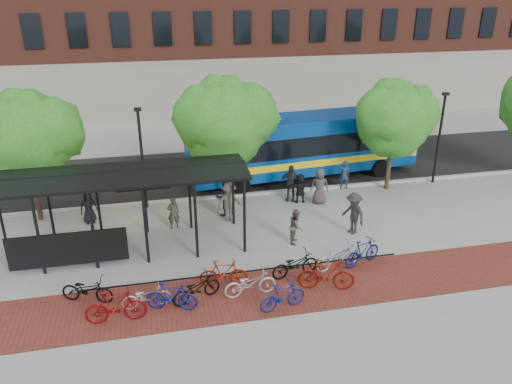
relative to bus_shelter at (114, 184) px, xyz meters
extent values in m
plane|color=#9E9E99|center=(8.13, 0.48, -3.00)|extent=(160.00, 160.00, 0.00)
cube|color=black|center=(8.13, 8.48, -2.99)|extent=(160.00, 8.00, 0.01)
cube|color=#B7B7B2|center=(8.13, 4.48, -2.94)|extent=(160.00, 0.25, 0.12)
cube|color=maroon|center=(6.13, -4.52, -3.00)|extent=(24.00, 3.00, 0.01)
cube|color=black|center=(4.83, -3.62, -3.00)|extent=(12.00, 0.05, 0.95)
cylinder|color=black|center=(-2.87, -1.37, -1.35)|extent=(0.12, 0.12, 3.30)
cylinder|color=black|center=(-2.87, 1.33, -1.35)|extent=(0.12, 0.12, 3.30)
cylinder|color=black|center=(-0.87, -1.37, -1.35)|extent=(0.12, 0.12, 3.30)
cylinder|color=black|center=(-0.87, 1.33, -1.35)|extent=(0.12, 0.12, 3.30)
cylinder|color=black|center=(1.13, -1.37, -1.35)|extent=(0.12, 0.12, 3.30)
cylinder|color=black|center=(1.13, 1.33, -1.35)|extent=(0.12, 0.12, 3.30)
cylinder|color=black|center=(3.13, -1.37, -1.35)|extent=(0.12, 0.12, 3.30)
cylinder|color=black|center=(3.13, 1.33, -1.35)|extent=(0.12, 0.12, 3.30)
cylinder|color=black|center=(5.13, -1.37, -1.35)|extent=(0.12, 0.12, 3.30)
cylinder|color=black|center=(5.13, 1.33, -1.35)|extent=(0.12, 0.12, 3.30)
cube|color=black|center=(-1.87, -1.42, -2.00)|extent=(4.50, 0.08, 1.40)
cube|color=black|center=(0.13, -0.72, 0.45)|extent=(10.60, 1.65, 0.29)
cube|color=black|center=(0.13, 0.68, 0.45)|extent=(10.60, 1.65, 0.29)
cube|color=black|center=(0.13, 1.38, 0.05)|extent=(9.00, 0.10, 0.40)
cube|color=black|center=(1.13, 1.43, -0.60)|extent=(2.40, 0.12, 0.70)
cube|color=#FF7200|center=(1.13, 1.51, -0.60)|extent=(2.20, 0.02, 0.55)
cylinder|color=#382619|center=(-3.87, 3.78, -1.81)|extent=(0.24, 0.24, 2.38)
sphere|color=#2C6E1D|center=(-3.87, 3.78, 0.98)|extent=(4.00, 4.00, 4.00)
sphere|color=#2C6E1D|center=(-2.87, 3.98, 1.28)|extent=(3.20, 3.20, 3.20)
sphere|color=#2C6E1D|center=(-4.67, 3.48, 1.38)|extent=(3.00, 3.00, 3.00)
sphere|color=#2C6E1D|center=(-3.77, 4.18, 1.78)|extent=(2.80, 2.80, 2.80)
cylinder|color=#382619|center=(5.13, 3.78, -1.74)|extent=(0.24, 0.24, 2.52)
sphere|color=#2C6E1D|center=(5.13, 3.78, 1.20)|extent=(4.20, 4.20, 4.20)
sphere|color=#2C6E1D|center=(6.18, 3.98, 1.50)|extent=(3.36, 3.36, 3.36)
sphere|color=#2C6E1D|center=(4.29, 3.48, 1.60)|extent=(3.15, 3.15, 3.15)
sphere|color=#2C6E1D|center=(5.23, 4.18, 2.00)|extent=(2.94, 2.94, 2.94)
cylinder|color=#382619|center=(14.13, 3.78, -1.86)|extent=(0.24, 0.24, 2.27)
sphere|color=#2C6E1D|center=(14.13, 3.78, 0.80)|extent=(3.80, 3.80, 3.80)
sphere|color=#2C6E1D|center=(15.08, 3.98, 1.10)|extent=(3.04, 3.04, 3.04)
sphere|color=#2C6E1D|center=(13.37, 3.48, 1.20)|extent=(2.85, 2.85, 2.85)
sphere|color=#2C6E1D|center=(14.23, 4.18, 1.60)|extent=(2.66, 2.66, 2.66)
cylinder|color=black|center=(1.13, 4.08, -0.50)|extent=(0.14, 0.14, 5.00)
cube|color=black|center=(1.13, 4.08, 2.05)|extent=(0.35, 0.20, 0.15)
cylinder|color=black|center=(17.13, 4.08, -0.50)|extent=(0.14, 0.14, 5.00)
cube|color=black|center=(17.13, 4.08, 2.05)|extent=(0.35, 0.20, 0.15)
cube|color=#084095|center=(10.16, 6.53, -0.98)|extent=(13.53, 4.22, 3.05)
cube|color=black|center=(10.16, 6.53, -0.73)|extent=(13.27, 4.23, 1.11)
cube|color=yellow|center=(10.16, 6.53, -1.72)|extent=(13.40, 4.25, 0.39)
cube|color=#084095|center=(10.16, 6.53, 0.49)|extent=(13.24, 3.90, 0.20)
cylinder|color=black|center=(6.07, 4.66, -2.47)|extent=(1.09, 0.42, 1.06)
cylinder|color=black|center=(5.78, 7.53, -2.47)|extent=(1.09, 0.42, 1.06)
cylinder|color=black|center=(14.55, 5.52, -2.47)|extent=(1.09, 0.42, 1.06)
cylinder|color=black|center=(14.25, 8.39, -2.47)|extent=(1.09, 0.42, 1.06)
imported|color=black|center=(-1.03, -3.66, -2.50)|extent=(2.02, 1.27, 1.00)
imported|color=maroon|center=(0.01, -5.07, -2.38)|extent=(2.06, 0.62, 1.23)
imported|color=#B8B8BB|center=(1.01, -4.45, -2.55)|extent=(1.76, 0.73, 0.90)
imported|color=navy|center=(1.88, -4.79, -2.45)|extent=(1.90, 1.04, 1.10)
imported|color=black|center=(2.77, -4.42, -2.50)|extent=(1.99, 1.32, 0.99)
imported|color=#9A1E0E|center=(3.87, -3.70, -2.45)|extent=(1.87, 0.77, 1.09)
imported|color=#BABABD|center=(4.72, -4.52, -2.49)|extent=(1.98, 0.82, 1.02)
imported|color=navy|center=(5.65, -5.57, -2.48)|extent=(1.81, 0.85, 1.05)
imported|color=black|center=(6.67, -3.62, -2.49)|extent=(2.04, 1.04, 1.02)
imported|color=maroon|center=(7.54, -4.74, -2.37)|extent=(2.18, 1.15, 1.26)
imported|color=#B1B1B3|center=(8.50, -3.43, -2.46)|extent=(2.17, 1.21, 1.08)
imported|color=navy|center=(9.58, -3.37, -2.44)|extent=(1.91, 1.18, 1.11)
imported|color=black|center=(-1.50, 2.92, -2.18)|extent=(0.90, 0.71, 1.63)
imported|color=#3E3831|center=(2.35, 1.47, -2.22)|extent=(0.61, 0.44, 1.55)
imported|color=#1D2645|center=(4.88, 2.38, -2.01)|extent=(1.17, 1.06, 1.97)
imported|color=brown|center=(4.98, 1.69, -2.02)|extent=(1.42, 1.07, 1.95)
imported|color=#2B2B2B|center=(8.48, 3.35, -2.02)|extent=(1.24, 0.91, 1.95)
imported|color=black|center=(8.91, 3.02, -2.22)|extent=(1.47, 0.55, 1.56)
imported|color=#453A37|center=(9.83, 2.70, -2.06)|extent=(1.05, 0.83, 1.88)
imported|color=#20334A|center=(11.80, 4.28, -2.19)|extent=(0.66, 0.50, 1.61)
imported|color=brown|center=(7.49, -1.02, -2.22)|extent=(0.85, 0.93, 1.56)
imported|color=#292929|center=(10.24, -0.75, -2.01)|extent=(1.14, 1.45, 1.97)
camera|label=1|loc=(1.65, -19.53, 7.66)|focal=35.00mm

